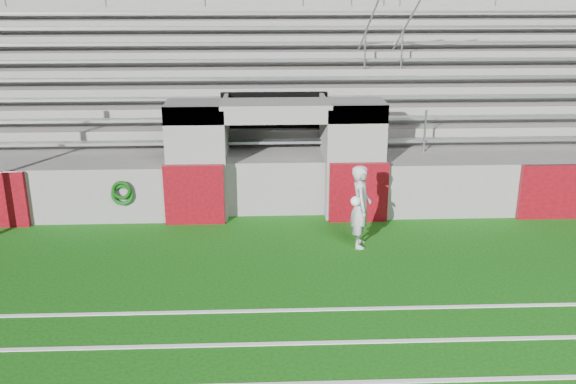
{
  "coord_description": "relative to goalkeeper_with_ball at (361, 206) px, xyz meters",
  "views": [
    {
      "loc": [
        -0.3,
        -10.32,
        5.25
      ],
      "look_at": [
        0.2,
        1.8,
        1.1
      ],
      "focal_mm": 40.0,
      "sensor_mm": 36.0,
      "label": 1
    }
  ],
  "objects": [
    {
      "name": "hose_coil",
      "position": [
        -4.99,
        1.34,
        -0.11
      ],
      "size": [
        0.5,
        0.14,
        0.58
      ],
      "color": "#0E4611",
      "rests_on": "ground"
    },
    {
      "name": "stadium_structure",
      "position": [
        -1.64,
        6.38,
        0.64
      ],
      "size": [
        26.0,
        8.48,
        5.42
      ],
      "color": "slate",
      "rests_on": "ground"
    },
    {
      "name": "ground",
      "position": [
        -1.64,
        -1.59,
        -0.85
      ],
      "size": [
        90.0,
        90.0,
        0.0
      ],
      "primitive_type": "plane",
      "color": "#0F4A0C",
      "rests_on": "ground"
    },
    {
      "name": "goalkeeper_with_ball",
      "position": [
        0.0,
        0.0,
        0.0
      ],
      "size": [
        0.47,
        0.66,
        1.7
      ],
      "color": "#A3A7AC",
      "rests_on": "ground"
    }
  ]
}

